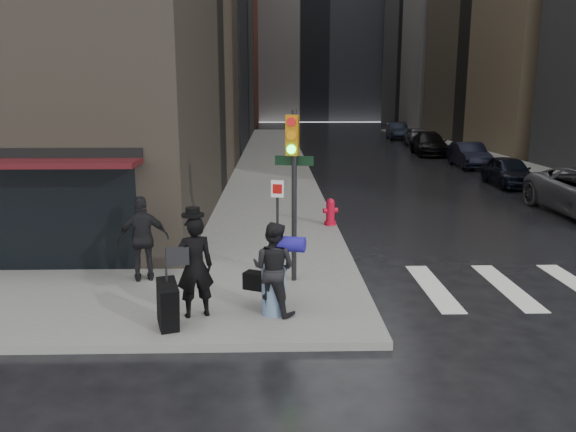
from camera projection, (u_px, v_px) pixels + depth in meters
name	position (u px, v px, depth m)	size (l,w,h in m)	color
ground	(271.00, 306.00, 11.03)	(140.00, 140.00, 0.00)	black
sidewalk_left	(272.00, 155.00, 37.38)	(4.00, 50.00, 0.15)	slate
sidewalk_right	(473.00, 154.00, 37.72)	(3.00, 50.00, 0.15)	slate
bldg_left_far	(166.00, 18.00, 68.45)	(22.00, 20.00, 26.00)	#59301E
bldg_right_far	(494.00, 20.00, 65.63)	(22.00, 20.00, 25.00)	slate
bldg_distant	(312.00, 12.00, 83.90)	(40.00, 12.00, 32.00)	slate
man_overcoat	(189.00, 273.00, 9.87)	(1.04, 1.29, 2.04)	black
man_jeans	(273.00, 268.00, 10.11)	(1.18, 1.03, 1.72)	black
man_greycoat	(143.00, 239.00, 11.93)	(1.15, 0.69, 1.84)	black
traffic_light	(292.00, 173.00, 11.55)	(0.88, 0.52, 3.62)	black
fire_hydrant	(330.00, 213.00, 17.11)	(0.47, 0.36, 0.82)	#B80B25
parked_car_1	(509.00, 171.00, 25.16)	(1.56, 3.88, 1.32)	black
parked_car_2	(469.00, 155.00, 31.51)	(1.47, 4.21, 1.39)	black
parked_car_3	(429.00, 144.00, 37.84)	(2.06, 5.06, 1.47)	black
parked_car_4	(418.00, 137.00, 44.20)	(1.74, 4.32, 1.47)	#4C4B50
parked_car_5	(397.00, 131.00, 50.54)	(1.60, 4.58, 1.51)	black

